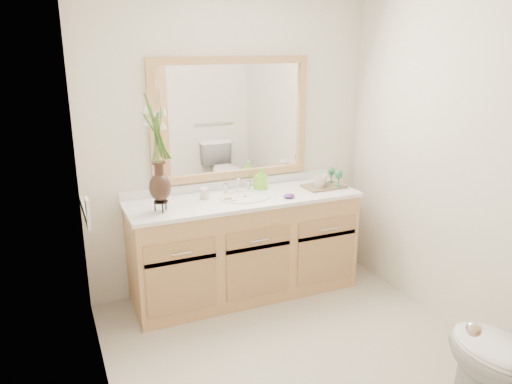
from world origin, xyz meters
name	(u,v)px	position (x,y,z in m)	size (l,w,h in m)	color
floor	(303,361)	(0.00, 0.00, 0.00)	(2.60, 2.60, 0.00)	#BFB6A3
wall_back	(231,144)	(0.00, 1.30, 1.20)	(2.40, 0.02, 2.40)	white
wall_front	(489,277)	(0.00, -1.30, 1.20)	(2.40, 0.02, 2.40)	white
wall_left	(95,211)	(-1.20, 0.00, 1.20)	(0.02, 2.60, 2.40)	white
wall_right	(465,165)	(1.20, 0.00, 1.20)	(0.02, 2.60, 2.40)	white
vanity	(245,248)	(0.00, 1.01, 0.40)	(1.80, 0.55, 0.80)	tan
counter	(244,199)	(0.00, 1.01, 0.82)	(1.84, 0.57, 0.03)	white
sink	(245,204)	(0.00, 1.00, 0.78)	(0.38, 0.34, 0.23)	white
mirror	(231,119)	(0.00, 1.28, 1.41)	(1.32, 0.04, 0.97)	white
switch_plate	(87,207)	(-1.19, 0.76, 0.98)	(0.02, 0.12, 0.12)	white
door	(413,343)	(-0.30, -1.29, 1.00)	(0.80, 0.03, 2.00)	tan
toilet	(508,367)	(0.70, -0.92, 0.37)	(0.42, 0.75, 0.74)	white
flower_vase	(157,141)	(-0.68, 0.93, 1.34)	(0.18, 0.18, 0.75)	black
tumbler	(204,194)	(-0.30, 1.09, 0.87)	(0.07, 0.07, 0.09)	beige
soap_dish	(228,199)	(-0.15, 0.98, 0.84)	(0.10, 0.10, 0.03)	beige
soap_bottle	(260,180)	(0.20, 1.15, 0.91)	(0.08, 0.08, 0.17)	#80DB33
purple_dish	(289,196)	(0.31, 0.85, 0.85)	(0.10, 0.08, 0.03)	#522673
tray	(324,186)	(0.71, 1.00, 0.84)	(0.33, 0.22, 0.02)	brown
mug_left	(319,181)	(0.65, 0.97, 0.90)	(0.10, 0.09, 0.10)	beige
mug_right	(322,179)	(0.70, 1.02, 0.89)	(0.09, 0.09, 0.09)	beige
goblet_front	(339,175)	(0.80, 0.92, 0.94)	(0.06, 0.06, 0.14)	#267340
goblet_back	(331,172)	(0.82, 1.06, 0.93)	(0.06, 0.06, 0.13)	#267340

